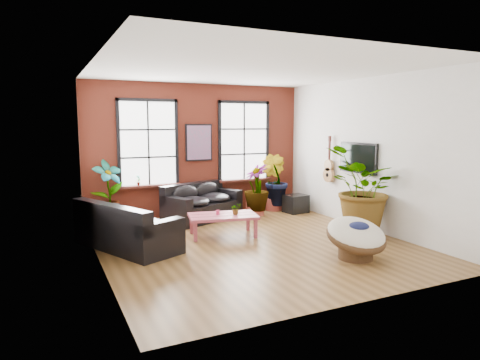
# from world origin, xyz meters

# --- Properties ---
(room) EXTENTS (6.04, 6.54, 3.54)m
(room) POSITION_xyz_m (0.00, 0.15, 1.75)
(room) COLOR brown
(room) RESTS_ON ground
(sofa_back) EXTENTS (2.24, 1.70, 0.92)m
(sofa_back) POSITION_xyz_m (-0.18, 2.58, 0.42)
(sofa_back) COLOR black
(sofa_back) RESTS_ON ground
(sofa_left) EXTENTS (1.86, 2.54, 0.93)m
(sofa_left) POSITION_xyz_m (-2.43, 0.78, 0.42)
(sofa_left) COLOR black
(sofa_left) RESTS_ON ground
(coffee_table) EXTENTS (1.61, 1.13, 0.57)m
(coffee_table) POSITION_xyz_m (-0.31, 0.83, 0.42)
(coffee_table) COLOR #953545
(coffee_table) RESTS_ON ground
(papasan_chair) EXTENTS (1.18, 1.20, 0.81)m
(papasan_chair) POSITION_xyz_m (1.26, -1.69, 0.42)
(papasan_chair) COLOR #472E19
(papasan_chair) RESTS_ON ground
(poster) EXTENTS (0.74, 0.06, 0.98)m
(poster) POSITION_xyz_m (0.00, 3.18, 1.95)
(poster) COLOR black
(poster) RESTS_ON room
(tv_wall_unit) EXTENTS (0.13, 1.86, 1.20)m
(tv_wall_unit) POSITION_xyz_m (2.93, 0.60, 1.54)
(tv_wall_unit) COLOR black
(tv_wall_unit) RESTS_ON room
(media_box) EXTENTS (0.65, 0.57, 0.50)m
(media_box) POSITION_xyz_m (2.49, 2.25, 0.25)
(media_box) COLOR black
(media_box) RESTS_ON ground
(pot_back_left) EXTENTS (0.61, 0.61, 0.40)m
(pot_back_left) POSITION_xyz_m (-2.39, 2.96, 0.20)
(pot_back_left) COLOR #9F3D34
(pot_back_left) RESTS_ON ground
(pot_back_right) EXTENTS (0.56, 0.56, 0.35)m
(pot_back_right) POSITION_xyz_m (2.11, 2.81, 0.17)
(pot_back_right) COLOR #9F3D34
(pot_back_right) RESTS_ON ground
(pot_right_wall) EXTENTS (0.64, 0.64, 0.38)m
(pot_right_wall) POSITION_xyz_m (2.48, -0.48, 0.19)
(pot_right_wall) COLOR #9F3D34
(pot_right_wall) RESTS_ON ground
(pot_mid) EXTENTS (0.50, 0.50, 0.36)m
(pot_mid) POSITION_xyz_m (1.31, 2.45, 0.18)
(pot_mid) COLOR #9F3D34
(pot_mid) RESTS_ON ground
(floor_plant_back_left) EXTENTS (0.90, 0.77, 1.44)m
(floor_plant_back_left) POSITION_xyz_m (-2.40, 2.98, 0.87)
(floor_plant_back_left) COLOR #144C1D
(floor_plant_back_left) RESTS_ON ground
(floor_plant_back_right) EXTENTS (0.90, 0.98, 1.44)m
(floor_plant_back_right) POSITION_xyz_m (2.11, 2.80, 0.87)
(floor_plant_back_right) COLOR #144C1D
(floor_plant_back_right) RESTS_ON ground
(floor_plant_right_wall) EXTENTS (2.12, 2.04, 1.81)m
(floor_plant_right_wall) POSITION_xyz_m (2.44, -0.50, 1.06)
(floor_plant_right_wall) COLOR #144C1D
(floor_plant_right_wall) RESTS_ON ground
(floor_plant_mid) EXTENTS (0.75, 0.75, 1.24)m
(floor_plant_mid) POSITION_xyz_m (1.34, 2.41, 0.76)
(floor_plant_mid) COLOR #144C1D
(floor_plant_mid) RESTS_ON ground
(table_plant) EXTENTS (0.24, 0.21, 0.25)m
(table_plant) POSITION_xyz_m (-0.04, 0.73, 0.60)
(table_plant) COLOR #144C1D
(table_plant) RESTS_ON coffee_table
(sill_plant_left) EXTENTS (0.17, 0.17, 0.27)m
(sill_plant_left) POSITION_xyz_m (-1.65, 3.13, 1.04)
(sill_plant_left) COLOR #144C1D
(sill_plant_left) RESTS_ON room
(sill_plant_right) EXTENTS (0.19, 0.19, 0.27)m
(sill_plant_right) POSITION_xyz_m (1.70, 3.13, 1.04)
(sill_plant_right) COLOR #144C1D
(sill_plant_right) RESTS_ON room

